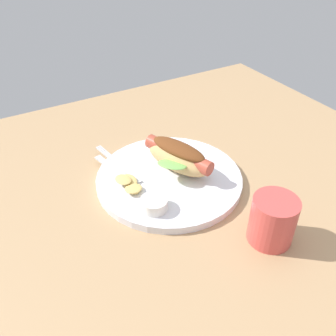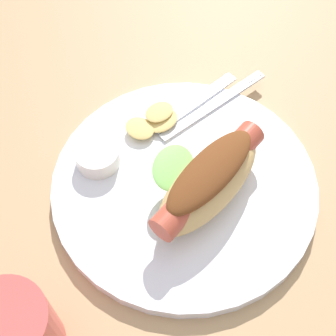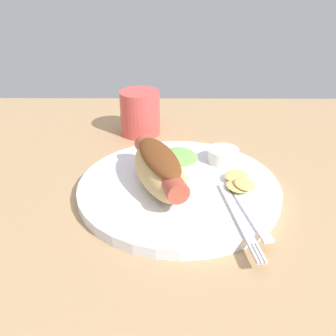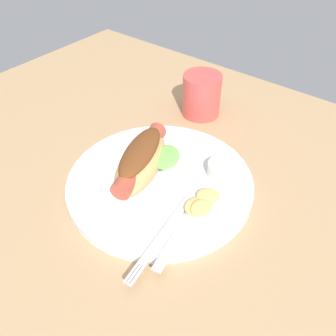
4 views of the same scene
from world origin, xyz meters
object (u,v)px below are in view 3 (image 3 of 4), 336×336
fork (239,217)px  plate (179,188)px  knife (249,211)px  hot_dog (160,167)px  sauce_ramekin (223,155)px  drinking_cup (140,113)px  chips_pile (239,182)px

fork → plate: bearing=-147.6°
plate → fork: bearing=-48.9°
plate → knife: size_ratio=2.25×
hot_dog → sauce_ramekin: (10.21, 8.22, -2.19)cm
sauce_ramekin → knife: size_ratio=0.38×
hot_dog → fork: size_ratio=0.98×
hot_dog → drinking_cup: bearing=171.2°
hot_dog → knife: size_ratio=1.23×
drinking_cup → knife: bearing=-60.9°
hot_dog → drinking_cup: 23.79cm
chips_pile → drinking_cup: drinking_cup is taller
fork → drinking_cup: size_ratio=1.95×
hot_dog → chips_pile: (11.59, 0.24, -2.51)cm
chips_pile → plate: bearing=175.2°
hot_dog → knife: hot_dog is taller
drinking_cup → fork: bearing=-64.4°
hot_dog → fork: (10.43, -7.74, -3.11)cm
plate → hot_dog: size_ratio=1.83×
drinking_cup → plate: bearing=-72.0°
knife → drinking_cup: bearing=-162.3°
drinking_cup → hot_dog: bearing=-79.2°
chips_pile → drinking_cup: 28.22cm
hot_dog → plate: bearing=89.5°
fork → hot_dog: bearing=-135.3°
chips_pile → drinking_cup: bearing=124.8°
fork → knife: bearing=125.0°
knife → sauce_ramekin: bearing=175.7°
hot_dog → knife: 13.89cm
hot_dog → chips_pile: bearing=71.6°
plate → sauce_ramekin: size_ratio=5.93×
chips_pile → sauce_ramekin: bearing=99.8°
plate → chips_pile: 8.95cm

